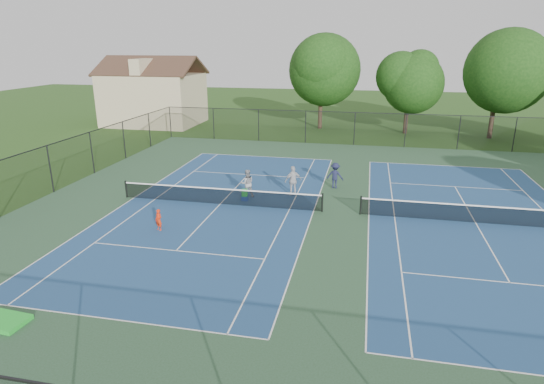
% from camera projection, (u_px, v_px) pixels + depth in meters
% --- Properties ---
extents(ground, '(140.00, 140.00, 0.00)m').
position_uv_depth(ground, '(341.00, 213.00, 25.15)').
color(ground, '#234716').
rests_on(ground, ground).
extents(court_pad, '(36.00, 36.00, 0.01)m').
position_uv_depth(court_pad, '(341.00, 213.00, 25.15)').
color(court_pad, '#28482A').
rests_on(court_pad, ground).
extents(tennis_court_left, '(12.00, 23.83, 1.07)m').
position_uv_depth(tennis_court_left, '(220.00, 203.00, 26.49)').
color(tennis_court_left, navy).
rests_on(tennis_court_left, ground).
extents(tennis_court_right, '(12.00, 23.83, 1.07)m').
position_uv_depth(tennis_court_right, '(476.00, 221.00, 23.75)').
color(tennis_court_right, navy).
rests_on(tennis_court_right, ground).
extents(perimeter_fence, '(36.08, 36.08, 3.02)m').
position_uv_depth(perimeter_fence, '(342.00, 185.00, 24.65)').
color(perimeter_fence, black).
rests_on(perimeter_fence, ground).
extents(tree_back_b, '(7.60, 7.60, 10.03)m').
position_uv_depth(tree_back_b, '(322.00, 66.00, 48.04)').
color(tree_back_b, '#2D2116').
rests_on(tree_back_b, ground).
extents(tree_back_c, '(6.00, 6.00, 8.40)m').
position_uv_depth(tree_back_c, '(410.00, 79.00, 45.69)').
color(tree_back_c, '#2D2116').
rests_on(tree_back_c, ground).
extents(tree_back_d, '(7.80, 7.80, 10.37)m').
position_uv_depth(tree_back_d, '(500.00, 67.00, 42.77)').
color(tree_back_d, '#2D2116').
rests_on(tree_back_d, ground).
extents(clapboard_house, '(10.80, 8.10, 7.65)m').
position_uv_depth(clapboard_house, '(154.00, 97.00, 51.92)').
color(clapboard_house, tan).
rests_on(clapboard_house, ground).
extents(child_player, '(0.48, 0.40, 1.11)m').
position_uv_depth(child_player, '(159.00, 220.00, 22.68)').
color(child_player, red).
rests_on(child_player, ground).
extents(instructor, '(1.03, 0.93, 1.72)m').
position_uv_depth(instructor, '(247.00, 183.00, 27.55)').
color(instructor, '#939496').
rests_on(instructor, ground).
extents(bystander_a, '(1.16, 0.95, 1.85)m').
position_uv_depth(bystander_a, '(293.00, 181.00, 27.85)').
color(bystander_a, silver).
rests_on(bystander_a, ground).
extents(bystander_b, '(1.17, 0.79, 1.68)m').
position_uv_depth(bystander_b, '(335.00, 175.00, 29.24)').
color(bystander_b, '#1B1F3C').
rests_on(bystander_b, ground).
extents(ball_crate, '(0.44, 0.36, 0.28)m').
position_uv_depth(ball_crate, '(245.00, 198.00, 27.12)').
color(ball_crate, navy).
rests_on(ball_crate, ground).
extents(ball_hopper, '(0.38, 0.33, 0.42)m').
position_uv_depth(ball_hopper, '(245.00, 193.00, 27.02)').
color(ball_hopper, green).
rests_on(ball_hopper, ball_crate).
extents(green_tarp, '(1.55, 1.15, 0.16)m').
position_uv_depth(green_tarp, '(4.00, 321.00, 15.22)').
color(green_tarp, green).
rests_on(green_tarp, ground).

